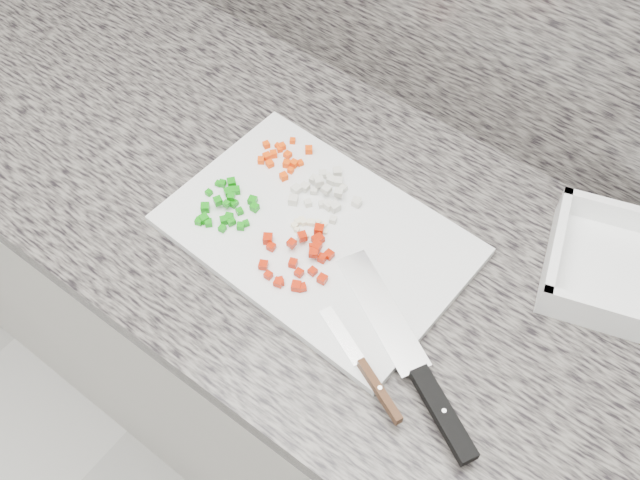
# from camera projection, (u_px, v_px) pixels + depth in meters

# --- Properties ---
(cabinet) EXTENTS (3.92, 0.62, 0.86)m
(cabinet) POSITION_uv_depth(u_px,v_px,m) (341.00, 366.00, 1.47)
(cabinet) COLOR silver
(cabinet) RESTS_ON ground
(countertop) EXTENTS (3.96, 0.64, 0.04)m
(countertop) POSITION_uv_depth(u_px,v_px,m) (348.00, 242.00, 1.10)
(countertop) COLOR #615C55
(countertop) RESTS_ON cabinet
(cutting_board) EXTENTS (0.46, 0.32, 0.01)m
(cutting_board) POSITION_uv_depth(u_px,v_px,m) (317.00, 235.00, 1.08)
(cutting_board) COLOR silver
(cutting_board) RESTS_ON countertop
(carrot_pile) EXTENTS (0.08, 0.08, 0.01)m
(carrot_pile) POSITION_uv_depth(u_px,v_px,m) (283.00, 157.00, 1.15)
(carrot_pile) COLOR #F04205
(carrot_pile) RESTS_ON cutting_board
(onion_pile) EXTENTS (0.10, 0.11, 0.02)m
(onion_pile) POSITION_uv_depth(u_px,v_px,m) (325.00, 191.00, 1.11)
(onion_pile) COLOR beige
(onion_pile) RESTS_ON cutting_board
(green_pepper_pile) EXTENTS (0.10, 0.10, 0.02)m
(green_pepper_pile) POSITION_uv_depth(u_px,v_px,m) (227.00, 205.00, 1.09)
(green_pepper_pile) COLOR #0C810B
(green_pepper_pile) RESTS_ON cutting_board
(red_pepper_pile) EXTENTS (0.12, 0.13, 0.02)m
(red_pepper_pile) POSITION_uv_depth(u_px,v_px,m) (302.00, 256.00, 1.04)
(red_pepper_pile) COLOR #A91802
(red_pepper_pile) RESTS_ON cutting_board
(garlic_pile) EXTENTS (0.05, 0.05, 0.01)m
(garlic_pile) POSITION_uv_depth(u_px,v_px,m) (306.00, 225.00, 1.07)
(garlic_pile) COLOR beige
(garlic_pile) RESTS_ON cutting_board
(chef_knife) EXTENTS (0.31, 0.19, 0.02)m
(chef_knife) POSITION_uv_depth(u_px,v_px,m) (421.00, 376.00, 0.93)
(chef_knife) COLOR white
(chef_knife) RESTS_ON cutting_board
(paring_knife) EXTENTS (0.18, 0.09, 0.02)m
(paring_knife) POSITION_uv_depth(u_px,v_px,m) (370.00, 376.00, 0.93)
(paring_knife) COLOR white
(paring_knife) RESTS_ON cutting_board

